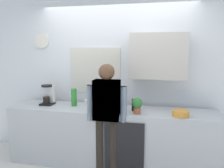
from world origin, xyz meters
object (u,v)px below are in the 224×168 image
at_px(potted_plant, 137,105).
at_px(bottle_clear_soda, 74,97).
at_px(bottle_dark_sauce, 134,105).
at_px(person_at_sink, 107,111).
at_px(bottle_red_vinegar, 49,96).
at_px(dish_soap, 97,106).
at_px(person_guest, 107,111).
at_px(cup_white_mug, 87,102).
at_px(mixing_bowl, 181,113).
at_px(coffee_maker, 48,96).

bearing_deg(potted_plant, bottle_clear_soda, 167.69).
xyz_separation_m(bottle_dark_sauce, person_at_sink, (-0.34, -0.26, -0.04)).
height_order(bottle_clear_soda, person_at_sink, person_at_sink).
bearing_deg(bottle_red_vinegar, person_at_sink, -24.07).
xyz_separation_m(bottle_red_vinegar, dish_soap, (0.97, -0.36, -0.03)).
relative_size(bottle_dark_sauce, person_guest, 0.11).
bearing_deg(dish_soap, bottle_dark_sauce, 11.80).
distance_m(bottle_red_vinegar, potted_plant, 1.61).
height_order(bottle_dark_sauce, cup_white_mug, bottle_dark_sauce).
bearing_deg(dish_soap, bottle_clear_soda, 155.72).
bearing_deg(person_guest, person_at_sink, 180.00).
relative_size(dish_soap, person_guest, 0.11).
bearing_deg(cup_white_mug, bottle_red_vinegar, 173.32).
xyz_separation_m(bottle_clear_soda, dish_soap, (0.45, -0.20, -0.06)).
bearing_deg(person_guest, mixing_bowl, -176.34).
relative_size(potted_plant, person_at_sink, 0.14).
height_order(cup_white_mug, person_at_sink, person_at_sink).
bearing_deg(person_guest, bottle_red_vinegar, -27.92).
bearing_deg(coffee_maker, person_guest, -18.34).
relative_size(bottle_clear_soda, person_at_sink, 0.17).
height_order(potted_plant, person_guest, person_guest).
bearing_deg(person_guest, cup_white_mug, -48.55).
xyz_separation_m(mixing_bowl, person_at_sink, (-1.00, -0.13, 0.01)).
height_order(bottle_red_vinegar, bottle_clear_soda, bottle_clear_soda).
bearing_deg(bottle_clear_soda, bottle_dark_sauce, -5.45).
relative_size(cup_white_mug, person_at_sink, 0.06).
height_order(cup_white_mug, mixing_bowl, cup_white_mug).
relative_size(cup_white_mug, dish_soap, 0.53).
bearing_deg(bottle_dark_sauce, dish_soap, -168.20).
distance_m(bottle_red_vinegar, bottle_clear_soda, 0.55).
bearing_deg(person_at_sink, coffee_maker, 167.43).
xyz_separation_m(mixing_bowl, dish_soap, (-1.18, 0.02, 0.04)).
bearing_deg(bottle_dark_sauce, person_at_sink, -142.53).
height_order(bottle_red_vinegar, mixing_bowl, bottle_red_vinegar).
distance_m(bottle_red_vinegar, person_guest, 1.27).
bearing_deg(bottle_red_vinegar, mixing_bowl, -10.09).
bearing_deg(bottle_dark_sauce, person_guest, -142.53).
relative_size(potted_plant, person_guest, 0.14).
distance_m(coffee_maker, person_at_sink, 1.15).
distance_m(coffee_maker, dish_soap, 0.93).
height_order(mixing_bowl, potted_plant, potted_plant).
distance_m(mixing_bowl, person_at_sink, 1.01).
relative_size(bottle_red_vinegar, bottle_clear_soda, 0.79).
xyz_separation_m(dish_soap, person_guest, (0.18, -0.15, -0.02)).
relative_size(bottle_dark_sauce, dish_soap, 1.00).
bearing_deg(bottle_dark_sauce, coffee_maker, 176.12).
distance_m(dish_soap, person_guest, 0.24).
bearing_deg(coffee_maker, mixing_bowl, -6.22).
relative_size(bottle_dark_sauce, bottle_clear_soda, 0.64).
height_order(mixing_bowl, dish_soap, dish_soap).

